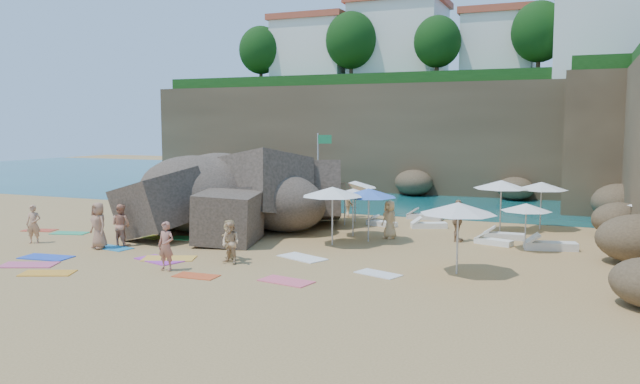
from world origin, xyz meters
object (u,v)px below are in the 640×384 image
at_px(person_stand_0, 34,224).
at_px(person_stand_3, 458,221).
at_px(parasol_2, 542,186).
at_px(person_stand_2, 349,201).
at_px(parasol_1, 355,184).
at_px(flag_pole, 320,161).
at_px(parasol_0, 353,193).
at_px(lounger_0, 429,225).
at_px(person_stand_1, 121,225).
at_px(person_stand_4, 390,219).
at_px(rock_outcrop, 225,230).
at_px(person_stand_5, 296,198).

bearing_deg(person_stand_0, person_stand_3, -1.91).
relative_size(parasol_2, person_stand_2, 1.39).
xyz_separation_m(parasol_1, parasol_2, (9.07, 1.10, 0.16)).
bearing_deg(parasol_1, flag_pole, 132.17).
distance_m(parasol_0, parasol_2, 9.33).
bearing_deg(person_stand_0, parasol_1, 19.74).
distance_m(parasol_0, lounger_0, 4.81).
distance_m(flag_pole, person_stand_1, 14.40).
xyz_separation_m(person_stand_2, person_stand_3, (6.73, -4.90, 0.03)).
bearing_deg(lounger_0, person_stand_0, -170.04).
bearing_deg(person_stand_4, person_stand_0, -120.65).
xyz_separation_m(parasol_2, person_stand_2, (-9.88, 0.24, -1.24)).
bearing_deg(rock_outcrop, flag_pole, 82.21).
xyz_separation_m(parasol_0, person_stand_0, (-12.04, -6.79, -1.17)).
height_order(rock_outcrop, person_stand_3, person_stand_3).
bearing_deg(parasol_0, person_stand_1, -144.81).
relative_size(flag_pole, person_stand_5, 2.40).
relative_size(parasol_0, person_stand_1, 1.31).
bearing_deg(lounger_0, person_stand_4, -131.63).
relative_size(person_stand_1, person_stand_2, 1.00).
bearing_deg(person_stand_2, person_stand_3, -162.23).
relative_size(lounger_0, person_stand_5, 0.92).
height_order(flag_pole, person_stand_4, flag_pole).
bearing_deg(flag_pole, parasol_1, -47.83).
bearing_deg(person_stand_4, rock_outcrop, -140.07).
bearing_deg(person_stand_0, parasol_0, 3.81).
distance_m(parasol_0, person_stand_2, 5.92).
distance_m(person_stand_2, person_stand_4, 6.53).
height_order(flag_pole, parasol_1, flag_pole).
relative_size(rock_outcrop, lounger_0, 5.06).
xyz_separation_m(flag_pole, lounger_0, (7.63, -4.55, -2.76)).
relative_size(parasol_2, person_stand_4, 1.43).
bearing_deg(person_stand_4, person_stand_3, 40.73).
bearing_deg(lounger_0, rock_outcrop, -178.54).
height_order(parasol_1, person_stand_1, parasol_1).
bearing_deg(flag_pole, person_stand_1, -103.38).
bearing_deg(person_stand_2, parasol_0, 165.17).
bearing_deg(person_stand_3, person_stand_5, 74.57).
relative_size(parasol_0, person_stand_4, 1.35).
bearing_deg(lounger_0, parasol_0, -152.57).
bearing_deg(person_stand_4, lounger_0, 106.03).
bearing_deg(person_stand_2, person_stand_4, 179.42).
distance_m(parasol_1, person_stand_1, 12.11).
bearing_deg(flag_pole, rock_outcrop, -97.79).
relative_size(rock_outcrop, flag_pole, 1.93).
distance_m(rock_outcrop, lounger_0, 9.90).
bearing_deg(person_stand_3, rock_outcrop, 106.60).
relative_size(parasol_1, person_stand_0, 1.37).
bearing_deg(parasol_1, person_stand_2, 121.14).
bearing_deg(parasol_0, lounger_0, 52.43).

